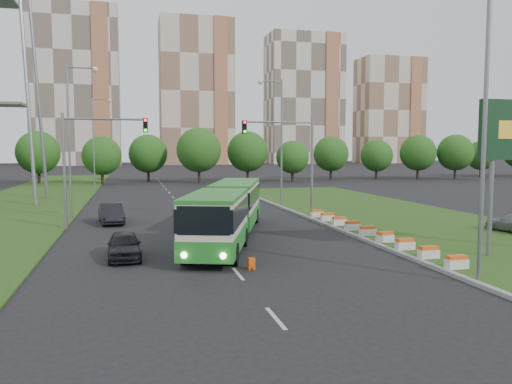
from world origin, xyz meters
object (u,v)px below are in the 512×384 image
object	(u,v)px
car_left_far	(111,213)
shopping_trolley	(251,264)
traffic_mast_left	(89,152)
articulated_bus	(224,211)
traffic_mast_median	(293,151)
pedestrian	(233,246)
car_left_near	(124,245)

from	to	relation	value
car_left_far	shopping_trolley	size ratio (longest dim) A/B	8.44
traffic_mast_left	car_left_far	bearing A→B (deg)	57.10
articulated_bus	car_left_far	xyz separation A→B (m)	(-7.05, 8.26, -1.00)
traffic_mast_median	car_left_far	bearing A→B (deg)	175.69
traffic_mast_left	shopping_trolley	distance (m)	17.25
traffic_mast_median	articulated_bus	distance (m)	10.54
articulated_bus	shopping_trolley	world-z (taller)	articulated_bus
car_left_far	articulated_bus	bearing A→B (deg)	-57.26
shopping_trolley	traffic_mast_median	bearing A→B (deg)	63.12
articulated_bus	pedestrian	xyz separation A→B (m)	(-0.71, -6.26, -0.95)
traffic_mast_left	pedestrian	bearing A→B (deg)	-58.44
car_left_near	car_left_far	world-z (taller)	car_left_far
pedestrian	traffic_mast_median	bearing A→B (deg)	-6.41
car_left_near	car_left_far	xyz separation A→B (m)	(-1.11, 12.58, 0.06)
traffic_mast_left	traffic_mast_median	bearing A→B (deg)	3.77
traffic_mast_left	car_left_near	world-z (taller)	traffic_mast_left
pedestrian	traffic_mast_left	bearing A→B (deg)	54.22
traffic_mast_median	traffic_mast_left	xyz separation A→B (m)	(-15.16, -1.00, 0.00)
car_left_far	traffic_mast_left	bearing A→B (deg)	-130.66
car_left_far	pedestrian	distance (m)	15.85
pedestrian	articulated_bus	bearing A→B (deg)	16.18
car_left_far	pedestrian	xyz separation A→B (m)	(6.34, -14.52, 0.05)
traffic_mast_left	shopping_trolley	bearing A→B (deg)	-60.36
shopping_trolley	pedestrian	bearing A→B (deg)	102.46
traffic_mast_median	articulated_bus	bearing A→B (deg)	-133.22
articulated_bus	traffic_mast_left	bearing A→B (deg)	161.68
car_left_far	pedestrian	world-z (taller)	pedestrian
articulated_bus	shopping_trolley	size ratio (longest dim) A/B	32.40
traffic_mast_median	car_left_far	xyz separation A→B (m)	(-13.84, 1.04, -4.61)
traffic_mast_left	car_left_far	distance (m)	5.21
car_left_near	pedestrian	distance (m)	5.59
traffic_mast_left	car_left_far	size ratio (longest dim) A/B	1.78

